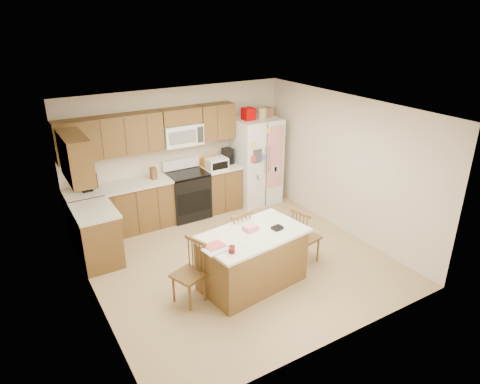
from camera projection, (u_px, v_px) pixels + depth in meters
ground at (237, 260)px, 7.08m from camera, size 4.50×4.50×0.00m
room_shell at (237, 179)px, 6.52m from camera, size 4.60×4.60×2.52m
cabinetry at (140, 185)px, 7.67m from camera, size 3.36×1.56×2.15m
stove at (187, 194)px, 8.42m from camera, size 0.76×0.65×1.13m
refrigerator at (256, 160)px, 8.94m from camera, size 0.90×0.79×2.04m
island at (252, 259)px, 6.30m from camera, size 1.68×1.11×0.95m
windsor_chair_left at (190, 274)px, 5.92m from camera, size 0.50×0.51×0.94m
windsor_chair_back at (236, 240)px, 6.76m from camera, size 0.47×0.45×0.98m
windsor_chair_right at (304, 237)px, 6.88m from camera, size 0.46×0.48×0.94m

